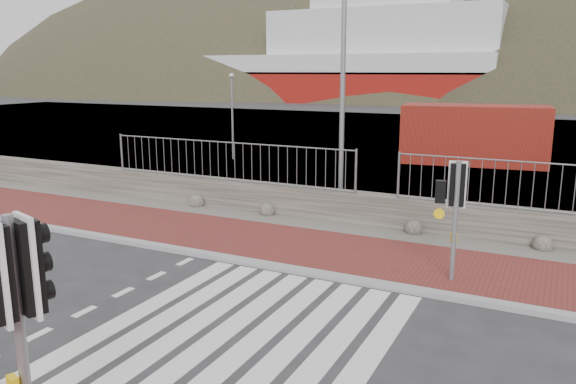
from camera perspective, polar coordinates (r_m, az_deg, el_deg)
The scene contains 15 objects.
ground at distance 9.56m, azimuth -4.69°, elevation -14.21°, with size 220.00×220.00×0.00m, color #28282B.
sidewalk_far at distance 13.31m, azimuth 5.36°, elevation -6.25°, with size 40.00×3.00×0.08m, color maroon.
kerb_far at distance 11.99m, azimuth 2.76°, elevation -8.27°, with size 40.00×0.25×0.12m, color gray.
zebra_crossing at distance 9.55m, azimuth -4.69°, elevation -14.18°, with size 4.62×5.60×0.01m.
gravel_strip at distance 15.11m, azimuth 8.08°, elevation -4.09°, with size 40.00×1.50×0.06m, color #59544C.
stone_wall at distance 15.74m, azimuth 9.05°, elevation -1.88°, with size 40.00×0.60×0.90m, color #453F38.
railing at distance 15.32m, azimuth 9.05°, elevation 2.97°, with size 18.07×0.07×1.22m.
quay at distance 35.74m, azimuth 18.99°, elevation 4.77°, with size 120.00×40.00×0.50m, color #4C4C4F.
water at distance 70.48m, azimuth 22.82°, elevation 7.86°, with size 220.00×50.00×0.05m, color #3F4C54.
ferry at distance 80.65m, azimuth 5.25°, elevation 13.01°, with size 50.00×16.00×20.00m.
hills_backdrop at distance 99.07m, azimuth 26.60°, elevation -5.07°, with size 254.00×90.00×100.00m.
traffic_signal_near at distance 6.35m, azimuth -25.95°, elevation -9.14°, with size 0.47×0.36×2.88m.
traffic_signal_far at distance 11.54m, azimuth 16.60°, elevation -0.36°, with size 0.62×0.30×2.53m.
streetlight at distance 16.48m, azimuth 6.14°, elevation 13.55°, with size 1.69×0.73×8.25m.
shipping_container at distance 27.54m, azimuth 18.34°, elevation 5.58°, with size 6.44×2.68×2.68m, color maroon.
Camera 1 is at (4.45, -7.31, 4.26)m, focal length 35.00 mm.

